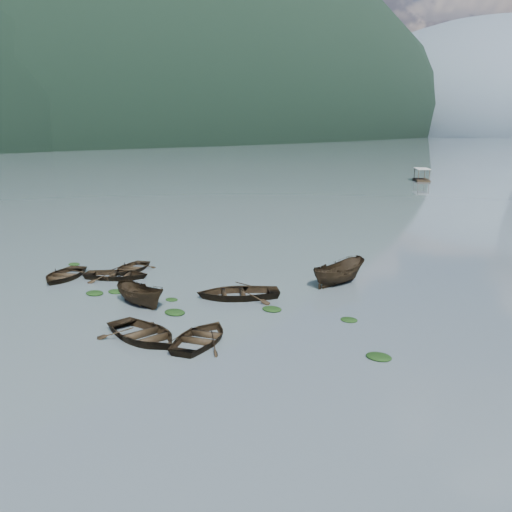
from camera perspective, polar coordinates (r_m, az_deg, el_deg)
The scene contains 20 objects.
ground_plane at distance 30.40m, azimuth -14.69°, elevation -7.52°, with size 2400.00×2400.00×0.00m, color #4D5A60.
left_ridge_far at distance 569.68m, azimuth -22.97°, elevation 10.65°, with size 560.00×1400.00×380.00m, color black.
haze_mtn_a at distance 959.28m, azimuth 22.82°, elevation 11.08°, with size 520.00×520.00×280.00m, color #475666.
rowboat_0 at distance 42.08m, azimuth -18.67°, elevation -2.15°, with size 3.19×4.47×0.93m, color black.
rowboat_1 at distance 41.10m, azimuth -13.75°, elevation -2.19°, with size 3.20×4.48×0.93m, color black.
rowboat_2 at distance 34.61m, azimuth -11.41°, elevation -4.87°, with size 1.54×4.08×1.58m, color black.
rowboat_3 at distance 28.43m, azimuth -5.49°, elevation -8.58°, with size 3.13×4.38×0.91m, color black.
rowboat_4 at distance 29.23m, azimuth -11.21°, elevation -8.17°, with size 3.45×4.84×1.00m, color black.
rowboat_6 at distance 43.08m, azimuth -12.35°, elevation -1.43°, with size 2.81×3.94×0.82m, color black.
rowboat_7 at distance 35.48m, azimuth -1.83°, elevation -4.17°, with size 3.66×5.13×1.06m, color black.
rowboat_8 at distance 38.89m, azimuth 8.26°, elevation -2.79°, with size 1.79×4.76×1.84m, color black.
weed_clump_0 at distance 37.58m, azimuth -15.82°, elevation -3.70°, with size 1.21×0.99×0.26m, color black.
weed_clump_1 at distance 37.63m, azimuth -13.86°, elevation -3.56°, with size 1.07×0.86×0.24m, color black.
weed_clump_2 at distance 32.79m, azimuth -8.13°, elevation -5.73°, with size 1.29×1.03×0.28m, color black.
weed_clump_3 at distance 31.73m, azimuth 9.29°, elevation -6.40°, with size 0.97×0.82×0.21m, color black.
weed_clump_4 at distance 27.06m, azimuth 12.18°, elevation -9.95°, with size 1.23×0.97×0.25m, color black.
weed_clump_5 at distance 46.05m, azimuth -17.72°, elevation -0.84°, with size 0.98×0.79×0.21m, color black.
weed_clump_6 at distance 35.33m, azimuth -8.43°, elevation -4.38°, with size 0.82×0.68×0.17m, color black.
weed_clump_7 at distance 33.05m, azimuth 1.60°, elevation -5.45°, with size 1.21×0.97×0.26m, color black.
pontoon_left at distance 119.34m, azimuth 16.20°, elevation 7.23°, with size 2.57×6.18×2.37m, color black, non-canonical shape.
Camera 1 is at (23.45, -16.39, 10.27)m, focal length 40.00 mm.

